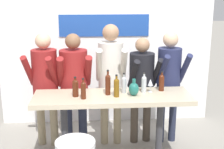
{
  "coord_description": "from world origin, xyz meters",
  "views": [
    {
      "loc": [
        -0.28,
        -3.77,
        2.25
      ],
      "look_at": [
        0.0,
        0.09,
        1.21
      ],
      "focal_mm": 50.0,
      "sensor_mm": 36.0,
      "label": 1
    }
  ],
  "objects_px": {
    "wine_bottle_0": "(162,82)",
    "wine_bottle_3": "(116,87)",
    "person_center_right": "(169,75)",
    "decorative_vase": "(134,89)",
    "wine_bottle_6": "(124,84)",
    "tasting_table": "(113,107)",
    "person_center_left": "(111,72)",
    "person_far_left": "(45,78)",
    "wine_glass_0": "(150,83)",
    "person_left": "(74,79)",
    "wine_bottle_2": "(108,84)",
    "wine_bottle_5": "(83,89)",
    "wine_bottle_1": "(144,83)",
    "person_center": "(142,80)",
    "wine_bottle_4": "(75,87)"
  },
  "relations": [
    {
      "from": "wine_bottle_5",
      "to": "person_center",
      "type": "bearing_deg",
      "value": 39.54
    },
    {
      "from": "person_center",
      "to": "decorative_vase",
      "type": "distance_m",
      "value": 0.65
    },
    {
      "from": "wine_bottle_3",
      "to": "wine_bottle_4",
      "type": "relative_size",
      "value": 1.12
    },
    {
      "from": "person_left",
      "to": "person_center_right",
      "type": "relative_size",
      "value": 0.99
    },
    {
      "from": "person_far_left",
      "to": "wine_bottle_5",
      "type": "bearing_deg",
      "value": -39.12
    },
    {
      "from": "person_center",
      "to": "decorative_vase",
      "type": "xyz_separation_m",
      "value": [
        -0.21,
        -0.62,
        0.06
      ]
    },
    {
      "from": "person_center_right",
      "to": "wine_glass_0",
      "type": "relative_size",
      "value": 9.58
    },
    {
      "from": "person_center_left",
      "to": "decorative_vase",
      "type": "xyz_separation_m",
      "value": [
        0.25,
        -0.59,
        -0.08
      ]
    },
    {
      "from": "wine_bottle_0",
      "to": "decorative_vase",
      "type": "relative_size",
      "value": 1.2
    },
    {
      "from": "wine_bottle_4",
      "to": "person_left",
      "type": "bearing_deg",
      "value": 94.32
    },
    {
      "from": "person_left",
      "to": "decorative_vase",
      "type": "distance_m",
      "value": 0.99
    },
    {
      "from": "wine_bottle_2",
      "to": "decorative_vase",
      "type": "distance_m",
      "value": 0.34
    },
    {
      "from": "wine_bottle_1",
      "to": "wine_bottle_5",
      "type": "relative_size",
      "value": 1.01
    },
    {
      "from": "person_center_right",
      "to": "wine_bottle_0",
      "type": "height_order",
      "value": "person_center_right"
    },
    {
      "from": "person_far_left",
      "to": "person_center_left",
      "type": "relative_size",
      "value": 0.94
    },
    {
      "from": "wine_bottle_0",
      "to": "wine_bottle_5",
      "type": "height_order",
      "value": "same"
    },
    {
      "from": "person_far_left",
      "to": "wine_bottle_1",
      "type": "bearing_deg",
      "value": -8.31
    },
    {
      "from": "person_far_left",
      "to": "tasting_table",
      "type": "bearing_deg",
      "value": -20.29
    },
    {
      "from": "person_center_right",
      "to": "wine_bottle_3",
      "type": "bearing_deg",
      "value": -151.2
    },
    {
      "from": "tasting_table",
      "to": "wine_bottle_4",
      "type": "bearing_deg",
      "value": -178.82
    },
    {
      "from": "person_far_left",
      "to": "wine_glass_0",
      "type": "relative_size",
      "value": 9.56
    },
    {
      "from": "person_left",
      "to": "wine_bottle_3",
      "type": "distance_m",
      "value": 0.85
    },
    {
      "from": "tasting_table",
      "to": "person_center",
      "type": "relative_size",
      "value": 1.26
    },
    {
      "from": "person_center",
      "to": "wine_bottle_1",
      "type": "distance_m",
      "value": 0.51
    },
    {
      "from": "person_center",
      "to": "person_center_right",
      "type": "xyz_separation_m",
      "value": [
        0.4,
        -0.03,
        0.06
      ]
    },
    {
      "from": "wine_bottle_1",
      "to": "wine_glass_0",
      "type": "distance_m",
      "value": 0.09
    },
    {
      "from": "wine_bottle_1",
      "to": "wine_bottle_3",
      "type": "bearing_deg",
      "value": -158.34
    },
    {
      "from": "wine_bottle_3",
      "to": "wine_bottle_2",
      "type": "bearing_deg",
      "value": 138.84
    },
    {
      "from": "wine_bottle_0",
      "to": "wine_bottle_6",
      "type": "height_order",
      "value": "wine_bottle_6"
    },
    {
      "from": "wine_bottle_2",
      "to": "wine_bottle_5",
      "type": "xyz_separation_m",
      "value": [
        -0.31,
        -0.14,
        -0.03
      ]
    },
    {
      "from": "tasting_table",
      "to": "wine_bottle_6",
      "type": "height_order",
      "value": "wine_bottle_6"
    },
    {
      "from": "person_center_left",
      "to": "wine_bottle_1",
      "type": "distance_m",
      "value": 0.62
    },
    {
      "from": "wine_bottle_5",
      "to": "wine_glass_0",
      "type": "bearing_deg",
      "value": 13.51
    },
    {
      "from": "wine_bottle_6",
      "to": "person_left",
      "type": "bearing_deg",
      "value": 143.62
    },
    {
      "from": "wine_glass_0",
      "to": "wine_bottle_3",
      "type": "bearing_deg",
      "value": -160.83
    },
    {
      "from": "person_left",
      "to": "wine_bottle_6",
      "type": "relative_size",
      "value": 6.29
    },
    {
      "from": "wine_bottle_5",
      "to": "person_center_left",
      "type": "bearing_deg",
      "value": 60.11
    },
    {
      "from": "wine_bottle_1",
      "to": "person_far_left",
      "type": "bearing_deg",
      "value": 159.9
    },
    {
      "from": "person_center",
      "to": "wine_bottle_2",
      "type": "height_order",
      "value": "person_center"
    },
    {
      "from": "wine_bottle_0",
      "to": "wine_bottle_4",
      "type": "relative_size",
      "value": 1.03
    },
    {
      "from": "person_center",
      "to": "wine_glass_0",
      "type": "distance_m",
      "value": 0.5
    },
    {
      "from": "person_far_left",
      "to": "wine_glass_0",
      "type": "bearing_deg",
      "value": -6.73
    },
    {
      "from": "person_center_right",
      "to": "decorative_vase",
      "type": "bearing_deg",
      "value": -143.81
    },
    {
      "from": "tasting_table",
      "to": "person_left",
      "type": "bearing_deg",
      "value": 131.72
    },
    {
      "from": "person_left",
      "to": "wine_bottle_2",
      "type": "bearing_deg",
      "value": -55.75
    },
    {
      "from": "wine_bottle_0",
      "to": "wine_bottle_1",
      "type": "relative_size",
      "value": 0.99
    },
    {
      "from": "wine_bottle_3",
      "to": "wine_glass_0",
      "type": "xyz_separation_m",
      "value": [
        0.46,
        0.16,
        -0.01
      ]
    },
    {
      "from": "tasting_table",
      "to": "person_left",
      "type": "distance_m",
      "value": 0.8
    },
    {
      "from": "wine_bottle_1",
      "to": "wine_bottle_3",
      "type": "relative_size",
      "value": 0.93
    },
    {
      "from": "wine_bottle_0",
      "to": "wine_bottle_3",
      "type": "xyz_separation_m",
      "value": [
        -0.62,
        -0.2,
        0.01
      ]
    }
  ]
}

